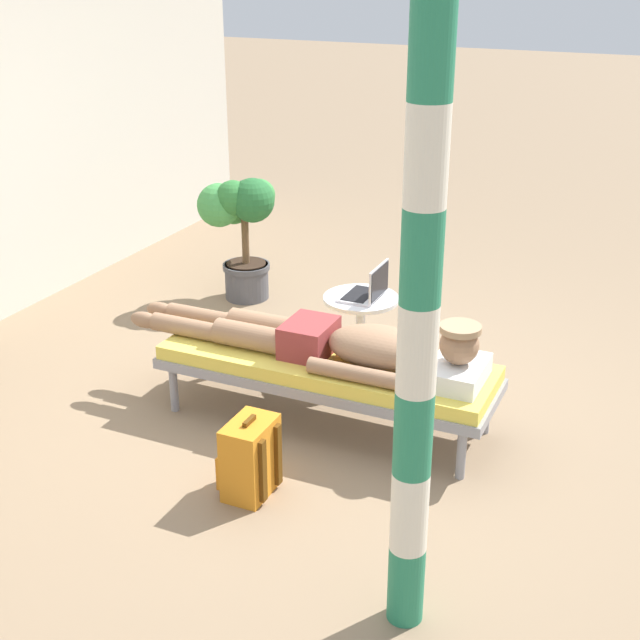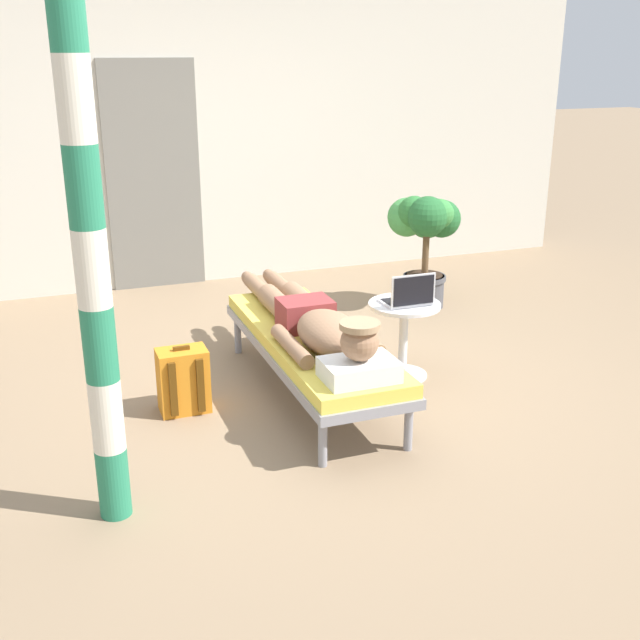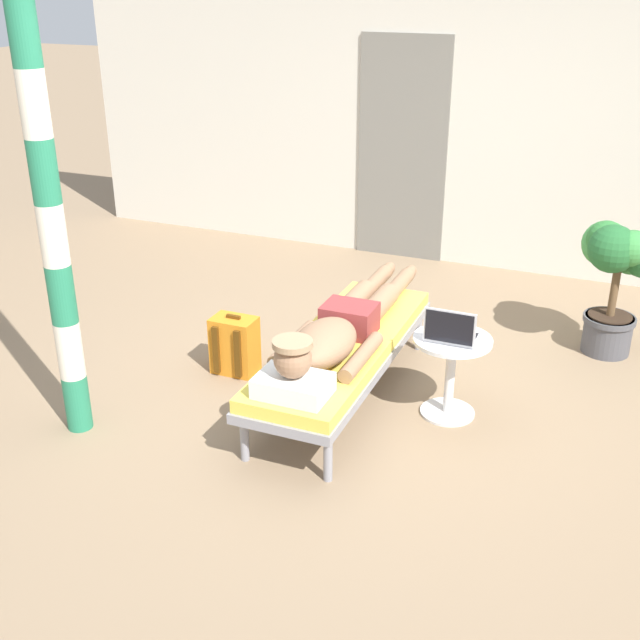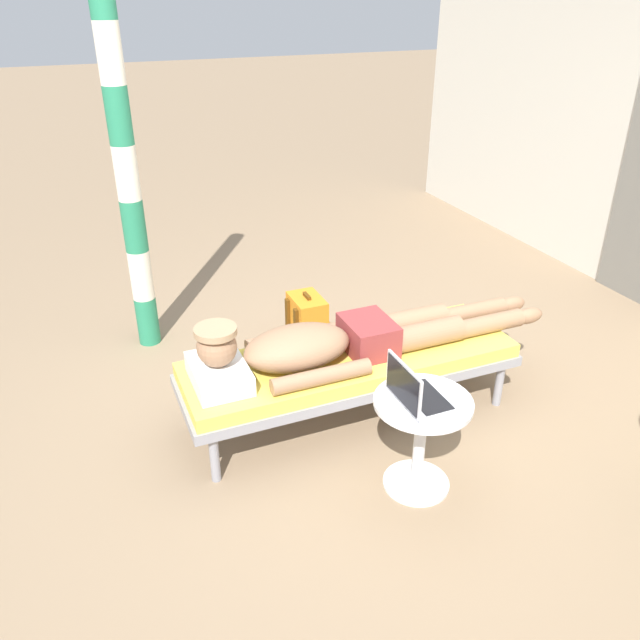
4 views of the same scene
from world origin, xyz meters
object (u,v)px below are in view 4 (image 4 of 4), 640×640
at_px(backpack, 308,324).
at_px(porch_post, 127,173).
at_px(person_reclining, 336,342).
at_px(laptop, 415,392).
at_px(side_table, 421,428).
at_px(lounge_chair, 350,365).

distance_m(backpack, porch_post, 1.54).
bearing_deg(porch_post, person_reclining, 32.60).
bearing_deg(laptop, side_table, 90.00).
bearing_deg(backpack, laptop, -1.77).
bearing_deg(porch_post, laptop, 25.44).
bearing_deg(side_table, laptop, -90.00).
distance_m(lounge_chair, laptop, 0.72).
relative_size(side_table, backpack, 1.23).
bearing_deg(porch_post, backpack, 62.23).
relative_size(side_table, porch_post, 0.21).
relative_size(lounge_chair, person_reclining, 0.90).
height_order(lounge_chair, side_table, side_table).
height_order(lounge_chair, backpack, backpack).
xyz_separation_m(laptop, backpack, (-1.49, 0.05, -0.39)).
bearing_deg(lounge_chair, porch_post, -144.72).
relative_size(lounge_chair, side_table, 3.73).
bearing_deg(laptop, backpack, 178.23).
xyz_separation_m(side_table, porch_post, (-2.03, -1.01, 0.87)).
xyz_separation_m(lounge_chair, backpack, (-0.81, 0.06, -0.15)).
xyz_separation_m(lounge_chair, person_reclining, (0.00, -0.09, 0.17)).
distance_m(person_reclining, porch_post, 1.74).
xyz_separation_m(lounge_chair, side_table, (0.68, 0.06, 0.01)).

